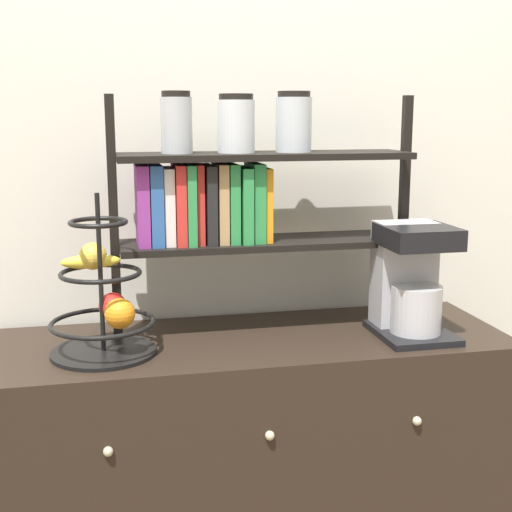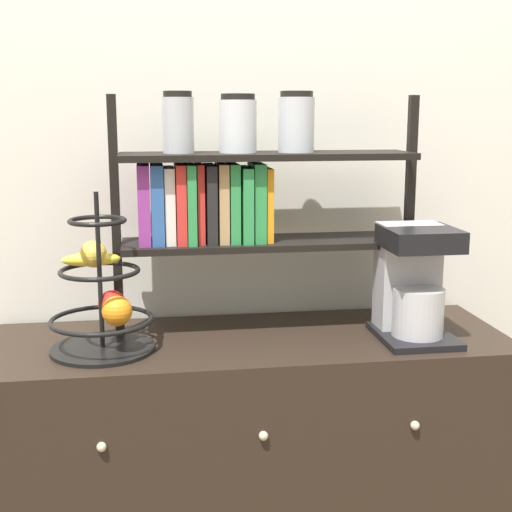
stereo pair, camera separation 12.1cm
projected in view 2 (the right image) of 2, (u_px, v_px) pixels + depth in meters
wall_back at (236, 144)px, 2.12m from camera, size 7.00×0.05×2.60m
sideboard at (250, 470)px, 2.03m from camera, size 1.42×0.49×0.79m
coffee_maker at (413, 282)px, 1.93m from camera, size 0.20×0.24×0.31m
fruit_stand at (104, 301)px, 1.82m from camera, size 0.27×0.27×0.41m
shelf_hutch at (233, 186)px, 1.94m from camera, size 0.85×0.20×0.66m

